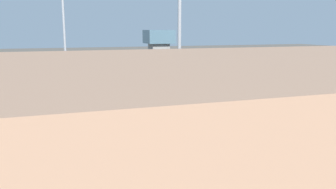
% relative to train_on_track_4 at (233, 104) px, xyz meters
% --- Properties ---
extents(ground_plane, '(400.00, 400.00, 0.00)m').
position_rel_train_on_track_4_xyz_m(ground_plane, '(14.63, -10.00, -2.00)').
color(ground_plane, '#60594F').
extents(track_bed_0, '(140.00, 2.80, 0.12)m').
position_rel_train_on_track_4_xyz_m(track_bed_0, '(14.63, -20.00, -1.94)').
color(track_bed_0, '#3D3833').
rests_on(track_bed_0, ground_plane).
extents(track_bed_1, '(140.00, 2.80, 0.12)m').
position_rel_train_on_track_4_xyz_m(track_bed_1, '(14.63, -15.00, -1.94)').
color(track_bed_1, '#4C443D').
rests_on(track_bed_1, ground_plane).
extents(track_bed_2, '(140.00, 2.80, 0.12)m').
position_rel_train_on_track_4_xyz_m(track_bed_2, '(14.63, -10.00, -1.94)').
color(track_bed_2, '#3D3833').
rests_on(track_bed_2, ground_plane).
extents(track_bed_3, '(140.00, 2.80, 0.12)m').
position_rel_train_on_track_4_xyz_m(track_bed_3, '(14.63, -5.00, -1.94)').
color(track_bed_3, '#4C443D').
rests_on(track_bed_3, ground_plane).
extents(track_bed_4, '(140.00, 2.80, 0.12)m').
position_rel_train_on_track_4_xyz_m(track_bed_4, '(14.63, -0.00, -1.94)').
color(track_bed_4, '#3D3833').
rests_on(track_bed_4, ground_plane).
extents(train_on_track_4, '(47.20, 3.06, 3.80)m').
position_rel_train_on_track_4_xyz_m(train_on_track_4, '(0.00, 0.00, 0.00)').
color(train_on_track_4, '#B7BABF').
rests_on(train_on_track_4, ground_plane).
extents(train_on_track_2, '(95.60, 3.00, 5.00)m').
position_rel_train_on_track_4_xyz_m(train_on_track_2, '(20.88, -10.00, 0.62)').
color(train_on_track_2, silver).
rests_on(train_on_track_2, ground_plane).
extents(train_on_track_1, '(47.20, 3.00, 3.80)m').
position_rel_train_on_track_4_xyz_m(train_on_track_1, '(-23.48, -15.00, 0.02)').
color(train_on_track_1, '#A8AAB2').
rests_on(train_on_track_1, ground_plane).
extents(signal_gantry, '(0.70, 25.00, 8.80)m').
position_rel_train_on_track_4_xyz_m(signal_gantry, '(29.45, -10.00, 5.42)').
color(signal_gantry, '#4C4742').
rests_on(signal_gantry, ground_plane).
extents(maintenance_shed, '(59.83, 21.32, 10.99)m').
position_rel_train_on_track_4_xyz_m(maintenance_shed, '(12.99, 26.10, 3.49)').
color(maintenance_shed, tan).
rests_on(maintenance_shed, ground_plane).
extents(control_tower, '(6.00, 6.00, 12.47)m').
position_rel_train_on_track_4_xyz_m(control_tower, '(0.89, -33.07, 5.33)').
color(control_tower, gray).
rests_on(control_tower, ground_plane).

